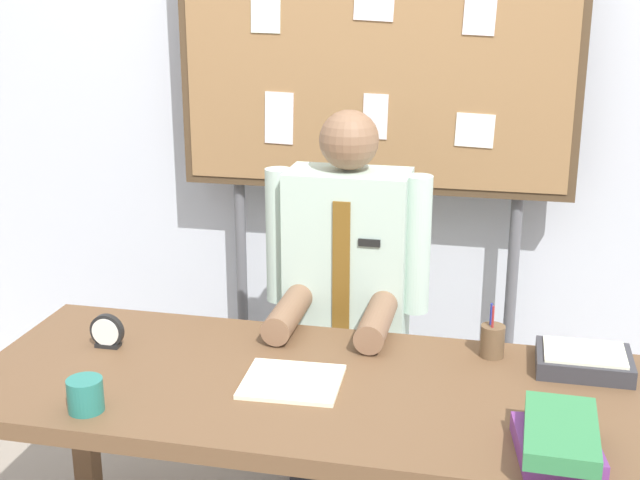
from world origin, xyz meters
TOP-DOWN VIEW (x-y plane):
  - back_wall at (0.00, 1.29)m, footprint 6.40×0.08m
  - desk at (0.00, 0.00)m, footprint 1.85×0.77m
  - person at (0.00, 0.59)m, footprint 0.55×0.56m
  - bulletin_board at (-0.00, 1.09)m, footprint 1.49×0.09m
  - book_stack at (0.66, -0.25)m, footprint 0.21×0.30m
  - open_notebook at (-0.03, -0.02)m, footprint 0.27×0.25m
  - desk_clock at (-0.63, 0.09)m, footprint 0.10×0.04m
  - coffee_mug at (-0.51, -0.28)m, footprint 0.09×0.09m
  - pen_holder at (0.49, 0.28)m, footprint 0.07×0.07m
  - paper_tray at (0.74, 0.24)m, footprint 0.26×0.20m

SIDE VIEW (x-z plane):
  - person at x=0.00m, z-range -0.05..1.32m
  - desk at x=0.00m, z-range 0.28..1.00m
  - open_notebook at x=-0.03m, z-range 0.72..0.73m
  - paper_tray at x=0.74m, z-range 0.72..0.78m
  - coffee_mug at x=-0.51m, z-range 0.72..0.81m
  - desk_clock at x=-0.63m, z-range 0.72..0.82m
  - book_stack at x=0.66m, z-range 0.72..0.81m
  - pen_holder at x=0.49m, z-range 0.69..0.85m
  - back_wall at x=0.00m, z-range 0.00..2.70m
  - bulletin_board at x=0.00m, z-range 0.47..2.43m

